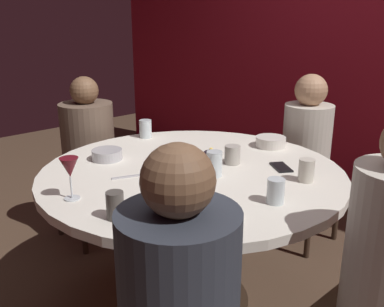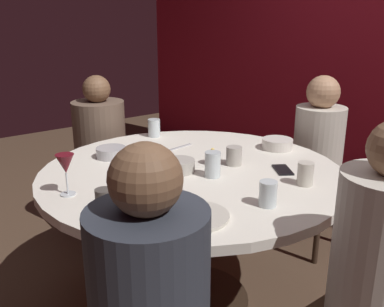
% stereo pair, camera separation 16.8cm
% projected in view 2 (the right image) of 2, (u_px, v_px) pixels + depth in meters
% --- Properties ---
extents(ground_plane, '(8.00, 8.00, 0.00)m').
position_uv_depth(ground_plane, '(192.00, 301.00, 2.30)').
color(ground_plane, '#4C3828').
extents(dining_table, '(1.46, 1.46, 0.75)m').
position_uv_depth(dining_table, '(192.00, 196.00, 2.11)').
color(dining_table, silver).
rests_on(dining_table, ground).
extents(seated_diner_left, '(0.40, 0.40, 1.10)m').
position_uv_depth(seated_diner_left, '(100.00, 138.00, 2.83)').
color(seated_diner_left, '#3F2D1E').
rests_on(seated_diner_left, ground).
extents(seated_diner_back, '(0.40, 0.40, 1.12)m').
position_uv_depth(seated_diner_back, '(318.00, 144.00, 2.67)').
color(seated_diner_back, '#3F2D1E').
rests_on(seated_diner_back, ground).
extents(seated_diner_right, '(0.40, 0.40, 1.18)m').
position_uv_depth(seated_diner_right, '(381.00, 260.00, 1.35)').
color(seated_diner_right, '#3F2D1E').
rests_on(seated_diner_right, ground).
extents(seated_diner_front_right, '(0.57, 0.57, 1.17)m').
position_uv_depth(seated_diner_front_right, '(150.00, 297.00, 1.18)').
color(seated_diner_front_right, '#3F2D1E').
rests_on(seated_diner_front_right, ground).
extents(candle_holder, '(0.07, 0.07, 0.08)m').
position_uv_depth(candle_holder, '(212.00, 158.00, 2.13)').
color(candle_holder, black).
rests_on(candle_holder, dining_table).
extents(wine_glass, '(0.08, 0.08, 0.18)m').
position_uv_depth(wine_glass, '(65.00, 166.00, 1.73)').
color(wine_glass, silver).
rests_on(wine_glass, dining_table).
extents(dinner_plate, '(0.25, 0.25, 0.01)m').
position_uv_depth(dinner_plate, '(196.00, 216.00, 1.57)').
color(dinner_plate, beige).
rests_on(dinner_plate, dining_table).
extents(cell_phone, '(0.16, 0.13, 0.01)m').
position_uv_depth(cell_phone, '(283.00, 170.00, 2.05)').
color(cell_phone, black).
rests_on(cell_phone, dining_table).
extents(bowl_serving_large, '(0.16, 0.16, 0.05)m').
position_uv_depth(bowl_serving_large, '(111.00, 152.00, 2.24)').
color(bowl_serving_large, '#B7B7BC').
rests_on(bowl_serving_large, dining_table).
extents(bowl_salad_center, '(0.14, 0.14, 0.06)m').
position_uv_depth(bowl_salad_center, '(180.00, 166.00, 2.03)').
color(bowl_salad_center, '#B2ADA3').
rests_on(bowl_salad_center, dining_table).
extents(bowl_small_white, '(0.17, 0.17, 0.06)m').
position_uv_depth(bowl_small_white, '(277.00, 144.00, 2.38)').
color(bowl_small_white, silver).
rests_on(bowl_small_white, dining_table).
extents(cup_near_candle, '(0.08, 0.08, 0.09)m').
position_uv_depth(cup_near_candle, '(234.00, 156.00, 2.12)').
color(cup_near_candle, '#B2ADA3').
rests_on(cup_near_candle, dining_table).
extents(cup_by_left_diner, '(0.07, 0.07, 0.10)m').
position_uv_depth(cup_by_left_diner, '(104.00, 202.00, 1.58)').
color(cup_by_left_diner, '#4C4742').
rests_on(cup_by_left_diner, dining_table).
extents(cup_by_right_diner, '(0.07, 0.07, 0.11)m').
position_uv_depth(cup_by_right_diner, '(154.00, 128.00, 2.61)').
color(cup_by_right_diner, silver).
rests_on(cup_by_right_diner, dining_table).
extents(cup_center_front, '(0.07, 0.07, 0.12)m').
position_uv_depth(cup_center_front, '(213.00, 164.00, 1.96)').
color(cup_center_front, silver).
rests_on(cup_center_front, dining_table).
extents(cup_far_edge, '(0.07, 0.07, 0.10)m').
position_uv_depth(cup_far_edge, '(268.00, 194.00, 1.66)').
color(cup_far_edge, silver).
rests_on(cup_far_edge, dining_table).
extents(cup_beside_wine, '(0.07, 0.07, 0.10)m').
position_uv_depth(cup_beside_wine, '(305.00, 174.00, 1.86)').
color(cup_beside_wine, beige).
rests_on(cup_beside_wine, dining_table).
extents(fork_near_plate, '(0.08, 0.17, 0.01)m').
position_uv_depth(fork_near_plate, '(130.00, 174.00, 1.99)').
color(fork_near_plate, '#B7B7BC').
rests_on(fork_near_plate, dining_table).
extents(knife_near_plate, '(0.04, 0.18, 0.01)m').
position_uv_depth(knife_near_plate, '(179.00, 147.00, 2.40)').
color(knife_near_plate, '#B7B7BC').
rests_on(knife_near_plate, dining_table).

